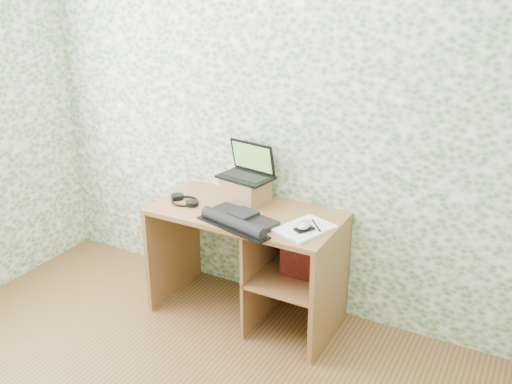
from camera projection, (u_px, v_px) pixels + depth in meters
The scene contains 10 objects.
wall_back at pixel (269, 115), 3.63m from camera, with size 3.50×3.50×0.00m, color white.
desk at pixel (259, 250), 3.67m from camera, with size 1.20×0.60×0.75m.
riser at pixel (246, 190), 3.71m from camera, with size 0.26×0.22×0.16m, color brown.
laptop at pixel (248, 169), 3.69m from camera, with size 0.37×0.29×0.22m.
keyboard at pixel (239, 220), 3.40m from camera, with size 0.53×0.38×0.07m.
headphones at pixel (185, 201), 3.72m from camera, with size 0.23×0.22×0.03m.
notepad at pixel (305, 229), 3.33m from camera, with size 0.23×0.33×0.02m, color silver.
mouse at pixel (304, 227), 3.29m from camera, with size 0.07×0.12×0.04m, color silver.
pen at pixel (316, 225), 3.34m from camera, with size 0.01×0.01×0.16m, color black.
red_box at pixel (304, 253), 3.48m from camera, with size 0.28×0.09×0.34m, color maroon.
Camera 1 is at (1.62, -1.42, 2.20)m, focal length 40.00 mm.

